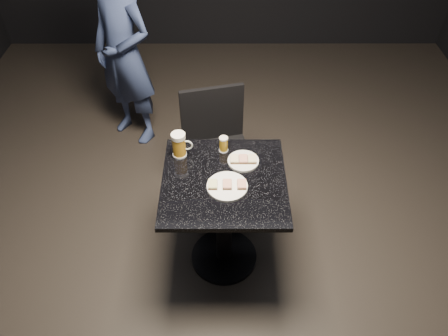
# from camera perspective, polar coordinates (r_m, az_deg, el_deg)

# --- Properties ---
(floor) EXTENTS (6.00, 6.00, 0.00)m
(floor) POSITION_cam_1_polar(r_m,az_deg,el_deg) (3.02, 0.00, -11.57)
(floor) COLOR black
(floor) RESTS_ON ground
(plate_large) EXTENTS (0.23, 0.23, 0.01)m
(plate_large) POSITION_cam_1_polar(r_m,az_deg,el_deg) (2.40, 0.42, -2.42)
(plate_large) COLOR white
(plate_large) RESTS_ON table
(plate_small) EXTENTS (0.18, 0.18, 0.01)m
(plate_small) POSITION_cam_1_polar(r_m,az_deg,el_deg) (2.55, 2.53, 0.91)
(plate_small) COLOR white
(plate_small) RESTS_ON table
(patron) EXTENTS (0.68, 0.63, 1.56)m
(patron) POSITION_cam_1_polar(r_m,az_deg,el_deg) (3.60, -12.93, 14.34)
(patron) COLOR navy
(patron) RESTS_ON floor
(table) EXTENTS (0.70, 0.70, 0.75)m
(table) POSITION_cam_1_polar(r_m,az_deg,el_deg) (2.62, 0.00, -5.24)
(table) COLOR black
(table) RESTS_ON floor
(beer_mug) EXTENTS (0.12, 0.09, 0.16)m
(beer_mug) POSITION_cam_1_polar(r_m,az_deg,el_deg) (2.56, -5.86, 3.06)
(beer_mug) COLOR silver
(beer_mug) RESTS_ON table
(beer_tumbler) EXTENTS (0.06, 0.06, 0.10)m
(beer_tumbler) POSITION_cam_1_polar(r_m,az_deg,el_deg) (2.59, -0.06, 3.14)
(beer_tumbler) COLOR silver
(beer_tumbler) RESTS_ON table
(chair) EXTENTS (0.53, 0.53, 0.89)m
(chair) POSITION_cam_1_polar(r_m,az_deg,el_deg) (3.04, -0.99, 3.04)
(chair) COLOR black
(chair) RESTS_ON floor
(canapes_on_plate_large) EXTENTS (0.21, 0.07, 0.02)m
(canapes_on_plate_large) POSITION_cam_1_polar(r_m,az_deg,el_deg) (2.39, 0.43, -2.14)
(canapes_on_plate_large) COLOR #4C3521
(canapes_on_plate_large) RESTS_ON plate_large
(canapes_on_plate_small) EXTENTS (0.15, 0.07, 0.02)m
(canapes_on_plate_small) POSITION_cam_1_polar(r_m,az_deg,el_deg) (2.54, 2.54, 1.18)
(canapes_on_plate_small) COLOR #4C3521
(canapes_on_plate_small) RESTS_ON plate_small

